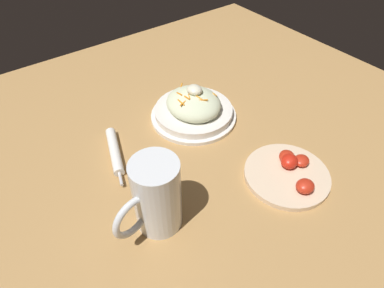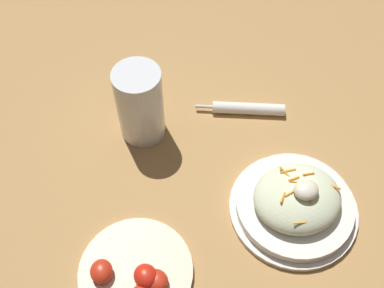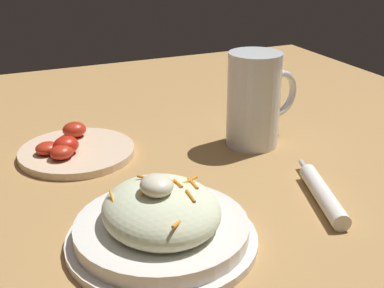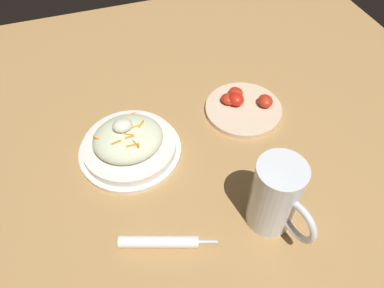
{
  "view_description": "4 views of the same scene",
  "coord_description": "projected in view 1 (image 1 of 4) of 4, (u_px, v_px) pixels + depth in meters",
  "views": [
    {
      "loc": [
        0.4,
        -0.36,
        0.57
      ],
      "look_at": [
        -0.02,
        -0.05,
        0.07
      ],
      "focal_mm": 30.61,
      "sensor_mm": 36.0,
      "label": 1
    },
    {
      "loc": [
        0.12,
        0.39,
        0.76
      ],
      "look_at": [
        -0.01,
        -0.07,
        0.09
      ],
      "focal_mm": 43.34,
      "sensor_mm": 36.0,
      "label": 2
    },
    {
      "loc": [
        -0.66,
        0.25,
        0.36
      ],
      "look_at": [
        -0.05,
        -0.03,
        0.07
      ],
      "focal_mm": 48.07,
      "sensor_mm": 36.0,
      "label": 3
    },
    {
      "loc": [
        -0.2,
        -0.48,
        0.66
      ],
      "look_at": [
        -0.05,
        -0.03,
        0.09
      ],
      "focal_mm": 34.21,
      "sensor_mm": 36.0,
      "label": 4
    }
  ],
  "objects": [
    {
      "name": "ground_plane",
      "position": [
        213.0,
        162.0,
        0.78
      ],
      "size": [
        1.43,
        1.43,
        0.0
      ],
      "primitive_type": "plane",
      "color": "#B2844C"
    },
    {
      "name": "salad_plate",
      "position": [
        194.0,
        108.0,
        0.88
      ],
      "size": [
        0.23,
        0.23,
        0.1
      ],
      "color": "white",
      "rests_on": "ground_plane"
    },
    {
      "name": "beer_mug",
      "position": [
        156.0,
        199.0,
        0.61
      ],
      "size": [
        0.09,
        0.15,
        0.16
      ],
      "color": "white",
      "rests_on": "ground_plane"
    },
    {
      "name": "napkin_roll",
      "position": [
        115.0,
        151.0,
        0.79
      ],
      "size": [
        0.18,
        0.08,
        0.02
      ],
      "color": "white",
      "rests_on": "ground_plane"
    },
    {
      "name": "tomato_plate",
      "position": [
        289.0,
        173.0,
        0.74
      ],
      "size": [
        0.19,
        0.19,
        0.04
      ],
      "color": "beige",
      "rests_on": "ground_plane"
    }
  ]
}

